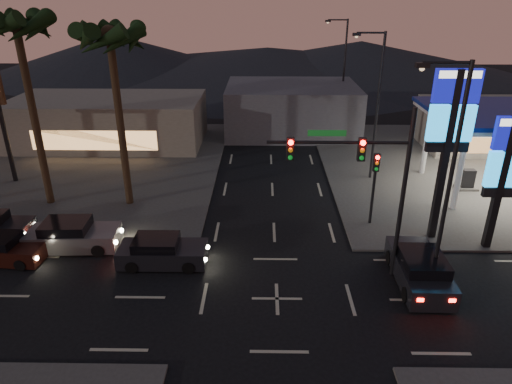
{
  "coord_description": "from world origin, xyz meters",
  "views": [
    {
      "loc": [
        -0.66,
        -16.31,
        12.3
      ],
      "look_at": [
        -0.99,
        4.73,
        3.0
      ],
      "focal_mm": 32.0,
      "sensor_mm": 36.0,
      "label": 1
    }
  ],
  "objects_px": {
    "traffic_signal_mast": "(366,171)",
    "car_lane_a_front": "(162,252)",
    "pylon_sign_tall": "(451,123)",
    "pylon_sign_short": "(504,164)",
    "car_lane_b_front": "(72,236)",
    "car_lane_a_mid": "(2,249)",
    "suv_station": "(420,269)"
  },
  "relations": [
    {
      "from": "traffic_signal_mast",
      "to": "car_lane_a_front",
      "type": "distance_m",
      "value": 10.41
    },
    {
      "from": "pylon_sign_tall",
      "to": "pylon_sign_short",
      "type": "distance_m",
      "value": 3.2
    },
    {
      "from": "car_lane_b_front",
      "to": "traffic_signal_mast",
      "type": "bearing_deg",
      "value": -8.7
    },
    {
      "from": "pylon_sign_tall",
      "to": "car_lane_a_mid",
      "type": "relative_size",
      "value": 2.12
    },
    {
      "from": "car_lane_a_mid",
      "to": "car_lane_b_front",
      "type": "height_order",
      "value": "car_lane_b_front"
    },
    {
      "from": "car_lane_a_mid",
      "to": "suv_station",
      "type": "relative_size",
      "value": 0.88
    },
    {
      "from": "pylon_sign_tall",
      "to": "car_lane_a_front",
      "type": "xyz_separation_m",
      "value": [
        -14.07,
        -2.76,
        -5.73
      ]
    },
    {
      "from": "traffic_signal_mast",
      "to": "car_lane_b_front",
      "type": "relative_size",
      "value": 1.67
    },
    {
      "from": "pylon_sign_short",
      "to": "suv_station",
      "type": "xyz_separation_m",
      "value": [
        -4.5,
        -3.2,
        -3.92
      ]
    },
    {
      "from": "pylon_sign_short",
      "to": "car_lane_a_front",
      "type": "bearing_deg",
      "value": -173.95
    },
    {
      "from": "traffic_signal_mast",
      "to": "car_lane_a_front",
      "type": "bearing_deg",
      "value": 175.37
    },
    {
      "from": "car_lane_a_front",
      "to": "car_lane_b_front",
      "type": "xyz_separation_m",
      "value": [
        -4.93,
        1.42,
        0.05
      ]
    },
    {
      "from": "pylon_sign_tall",
      "to": "car_lane_a_mid",
      "type": "bearing_deg",
      "value": -173.31
    },
    {
      "from": "pylon_sign_tall",
      "to": "suv_station",
      "type": "bearing_deg",
      "value": -115.5
    },
    {
      "from": "pylon_sign_tall",
      "to": "car_lane_b_front",
      "type": "bearing_deg",
      "value": -175.99
    },
    {
      "from": "car_lane_a_front",
      "to": "car_lane_a_mid",
      "type": "distance_m",
      "value": 7.94
    },
    {
      "from": "pylon_sign_tall",
      "to": "traffic_signal_mast",
      "type": "distance_m",
      "value": 6.02
    },
    {
      "from": "traffic_signal_mast",
      "to": "car_lane_b_front",
      "type": "bearing_deg",
      "value": 171.3
    },
    {
      "from": "pylon_sign_short",
      "to": "traffic_signal_mast",
      "type": "distance_m",
      "value": 7.69
    },
    {
      "from": "car_lane_a_front",
      "to": "pylon_sign_tall",
      "type": "bearing_deg",
      "value": 11.09
    },
    {
      "from": "pylon_sign_short",
      "to": "car_lane_a_front",
      "type": "relative_size",
      "value": 1.59
    },
    {
      "from": "car_lane_a_front",
      "to": "car_lane_b_front",
      "type": "bearing_deg",
      "value": 163.87
    },
    {
      "from": "pylon_sign_tall",
      "to": "pylon_sign_short",
      "type": "bearing_deg",
      "value": -21.8
    },
    {
      "from": "pylon_sign_short",
      "to": "traffic_signal_mast",
      "type": "bearing_deg",
      "value": -160.87
    },
    {
      "from": "car_lane_a_mid",
      "to": "suv_station",
      "type": "bearing_deg",
      "value": -4.62
    },
    {
      "from": "car_lane_a_front",
      "to": "car_lane_a_mid",
      "type": "xyz_separation_m",
      "value": [
        -7.94,
        0.18,
        -0.03
      ]
    },
    {
      "from": "traffic_signal_mast",
      "to": "suv_station",
      "type": "relative_size",
      "value": 1.66
    },
    {
      "from": "pylon_sign_short",
      "to": "car_lane_a_front",
      "type": "height_order",
      "value": "pylon_sign_short"
    },
    {
      "from": "traffic_signal_mast",
      "to": "car_lane_b_front",
      "type": "xyz_separation_m",
      "value": [
        -14.25,
        2.18,
        -4.51
      ]
    },
    {
      "from": "car_lane_a_mid",
      "to": "traffic_signal_mast",
      "type": "bearing_deg",
      "value": -3.09
    },
    {
      "from": "traffic_signal_mast",
      "to": "suv_station",
      "type": "xyz_separation_m",
      "value": [
        2.74,
        -0.68,
        -4.49
      ]
    },
    {
      "from": "pylon_sign_short",
      "to": "car_lane_a_mid",
      "type": "height_order",
      "value": "pylon_sign_short"
    }
  ]
}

